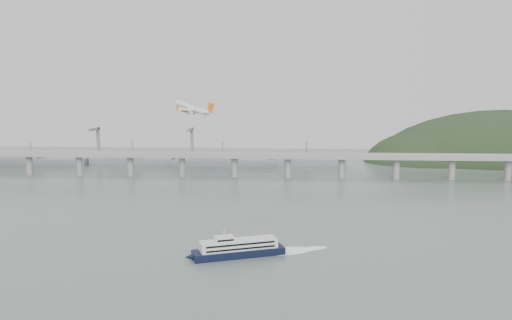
{
  "coord_description": "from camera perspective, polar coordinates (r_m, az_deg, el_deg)",
  "views": [
    {
      "loc": [
        21.27,
        -262.01,
        78.68
      ],
      "look_at": [
        0.0,
        55.0,
        36.0
      ],
      "focal_mm": 35.0,
      "sensor_mm": 36.0,
      "label": 1
    }
  ],
  "objects": [
    {
      "name": "airliner",
      "position": [
        340.67,
        -7.29,
        5.88
      ],
      "size": [
        33.19,
        31.66,
        12.03
      ],
      "rotation": [
        0.05,
        -0.25,
        2.59
      ],
      "color": "silver",
      "rests_on": "ground"
    },
    {
      "name": "bridge",
      "position": [
        466.56,
        1.05,
        0.13
      ],
      "size": [
        800.0,
        22.0,
        23.9
      ],
      "color": "gray",
      "rests_on": "ground"
    },
    {
      "name": "distant_fleet",
      "position": [
        560.6,
        -14.56,
        -0.02
      ],
      "size": [
        453.0,
        60.9,
        40.0
      ],
      "color": "slate",
      "rests_on": "ground"
    },
    {
      "name": "ferry",
      "position": [
        246.34,
        -2.0,
        -10.06
      ],
      "size": [
        70.66,
        32.96,
        13.93
      ],
      "rotation": [
        0.0,
        0.0,
        0.37
      ],
      "color": "black",
      "rests_on": "ground"
    },
    {
      "name": "ground",
      "position": [
        274.39,
        -0.78,
        -9.01
      ],
      "size": [
        900.0,
        900.0,
        0.0
      ],
      "primitive_type": "plane",
      "color": "#566460",
      "rests_on": "ground"
    }
  ]
}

